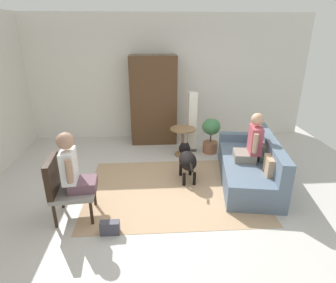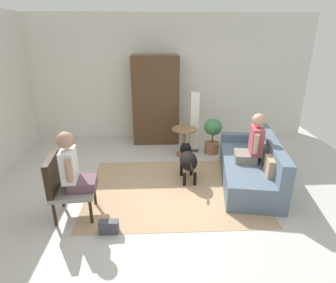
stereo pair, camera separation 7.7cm
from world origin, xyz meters
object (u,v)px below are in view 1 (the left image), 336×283
Objects in this scene: round_end_table at (183,138)px; handbag at (110,228)px; dog at (187,159)px; column_lamp at (192,123)px; person_on_couch at (252,142)px; armoire_cabinet at (154,100)px; potted_plant at (211,133)px; couch at (251,166)px; armchair at (64,184)px; person_on_armchair at (73,167)px.

handbag is (-1.24, -2.45, -0.30)m from round_end_table.
column_lamp reaches higher than dog.
column_lamp is 3.12m from handbag.
column_lamp is (0.27, 1.29, 0.26)m from dog.
round_end_table is 0.71× the size of dog.
person_on_couch reaches higher than dog.
armoire_cabinet is at bearing 78.99° from handbag.
person_on_couch is 1.09× the size of potted_plant.
couch is at bearing -59.82° from column_lamp.
armchair is 1.07× the size of dog.
person_on_couch reaches higher than couch.
armchair reaches higher than handbag.
potted_plant is (2.51, 2.13, -0.08)m from armchair.
armoire_cabinet reaches higher than person_on_couch.
dog is 1.87m from handbag.
dog reaches higher than handbag.
dog is at bearing -101.95° from column_lamp.
person_on_couch is at bearing 15.79° from armchair.
person_on_couch is 3.28× the size of handbag.
person_on_armchair reaches higher than round_end_table.
couch is 1.60m from round_end_table.
handbag is at bearing -151.27° from person_on_couch.
armchair is (-2.96, -0.84, 0.24)m from couch.
armoire_cabinet reaches higher than armchair.
handbag is (-2.27, -1.25, -0.66)m from person_on_couch.
dog is at bearing 28.09° from armchair.
armoire_cabinet is at bearing 105.87° from dog.
couch reaches higher than round_end_table.
round_end_table is 0.63m from potted_plant.
column_lamp is 1.10m from armoire_cabinet.
armoire_cabinet reaches higher than handbag.
column_lamp reaches higher than handbag.
person_on_armchair is at bearing -138.10° from potted_plant.
couch is 2.43× the size of dog.
potted_plant is 1.55m from armoire_cabinet.
couch is 2.71× the size of potted_plant.
person_on_armchair reaches higher than dog.
armchair is at bearing -139.68° from potted_plant.
armoire_cabinet reaches higher than couch.
armoire_cabinet is (-0.55, 1.93, 0.62)m from dog.
couch is 2.64m from handbag.
person_on_armchair is 0.99× the size of dog.
potted_plant reaches higher than dog.
column_lamp reaches higher than round_end_table.
handbag is (-1.47, -2.70, -0.56)m from column_lamp.
column_lamp is at bearing 61.40° from handbag.
armchair is 0.89m from handbag.
armchair is 1.10× the size of person_on_couch.
round_end_table is at bearing -170.61° from potted_plant.
armoire_cabinet reaches higher than dog.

